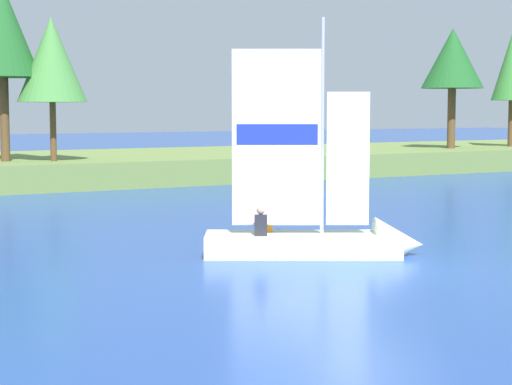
{
  "coord_description": "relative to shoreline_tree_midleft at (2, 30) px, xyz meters",
  "views": [
    {
      "loc": [
        -11.05,
        -14.56,
        3.29
      ],
      "look_at": [
        -0.25,
        4.58,
        1.2
      ],
      "focal_mm": 62.07,
      "sensor_mm": 36.0,
      "label": 1
    }
  ],
  "objects": [
    {
      "name": "ground_plane",
      "position": [
        2.14,
        -22.33,
        -6.47
      ],
      "size": [
        200.0,
        200.0,
        0.0
      ],
      "primitive_type": "plane",
      "color": "#234793"
    },
    {
      "name": "shore_bank",
      "position": [
        2.14,
        2.79,
        -5.92
      ],
      "size": [
        80.0,
        11.77,
        1.11
      ],
      "primitive_type": "cube",
      "color": "olive",
      "rests_on": "ground"
    },
    {
      "name": "shoreline_tree_midleft",
      "position": [
        0.0,
        0.0,
        0.0
      ],
      "size": [
        3.0,
        3.0,
        7.36
      ],
      "color": "brown",
      "rests_on": "shore_bank"
    },
    {
      "name": "shoreline_tree_centre",
      "position": [
        1.76,
        -0.88,
        -1.19
      ],
      "size": [
        2.85,
        2.85,
        5.93
      ],
      "color": "brown",
      "rests_on": "shore_bank"
    },
    {
      "name": "shoreline_tree_midright",
      "position": [
        24.17,
        0.03,
        -0.52
      ],
      "size": [
        3.38,
        3.38,
        6.51
      ],
      "color": "brown",
      "rests_on": "shore_bank"
    },
    {
      "name": "sailboat",
      "position": [
        2.24,
        -20.64,
        -6.05
      ],
      "size": [
        4.9,
        3.55,
        5.66
      ],
      "rotation": [
        0.0,
        0.0,
        -0.51
      ],
      "color": "silver",
      "rests_on": "ground"
    }
  ]
}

